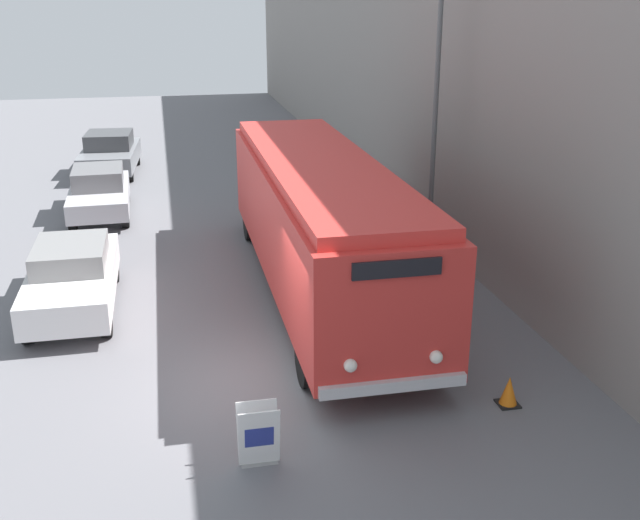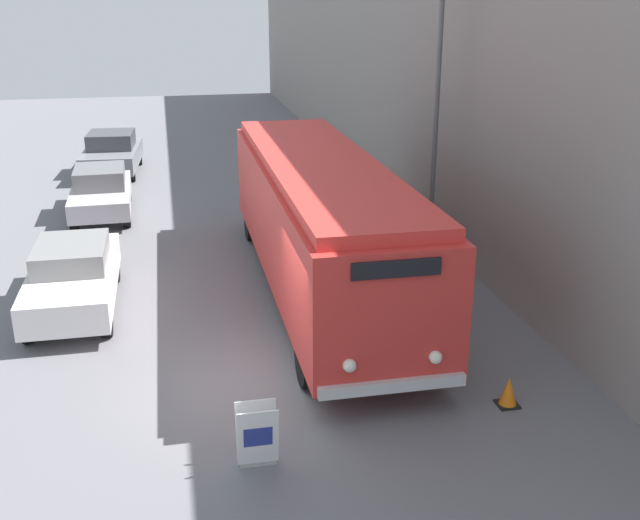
{
  "view_description": "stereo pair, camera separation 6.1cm",
  "coord_description": "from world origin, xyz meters",
  "px_view_note": "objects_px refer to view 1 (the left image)",
  "views": [
    {
      "loc": [
        -1.25,
        -11.83,
        6.61
      ],
      "look_at": [
        1.49,
        1.18,
        1.82
      ],
      "focal_mm": 42.0,
      "sensor_mm": 36.0,
      "label": 1
    },
    {
      "loc": [
        -1.19,
        -11.84,
        6.61
      ],
      "look_at": [
        1.49,
        1.18,
        1.82
      ],
      "focal_mm": 42.0,
      "sensor_mm": 36.0,
      "label": 2
    }
  ],
  "objects_px": {
    "sign_board": "(259,436)",
    "parked_car_far": "(110,153)",
    "streetlamp": "(437,85)",
    "parked_car_near": "(73,276)",
    "parked_car_mid": "(99,192)",
    "traffic_cone": "(509,391)",
    "vintage_bus": "(320,218)"
  },
  "relations": [
    {
      "from": "sign_board",
      "to": "parked_car_far",
      "type": "height_order",
      "value": "parked_car_far"
    },
    {
      "from": "sign_board",
      "to": "streetlamp",
      "type": "relative_size",
      "value": 0.14
    },
    {
      "from": "streetlamp",
      "to": "parked_car_near",
      "type": "distance_m",
      "value": 9.46
    },
    {
      "from": "parked_car_mid",
      "to": "traffic_cone",
      "type": "distance_m",
      "value": 15.19
    },
    {
      "from": "sign_board",
      "to": "traffic_cone",
      "type": "height_order",
      "value": "sign_board"
    },
    {
      "from": "parked_car_mid",
      "to": "traffic_cone",
      "type": "xyz_separation_m",
      "value": [
        7.46,
        -13.22,
        -0.5
      ]
    },
    {
      "from": "parked_car_far",
      "to": "traffic_cone",
      "type": "distance_m",
      "value": 20.44
    },
    {
      "from": "traffic_cone",
      "to": "parked_car_near",
      "type": "bearing_deg",
      "value": 142.69
    },
    {
      "from": "streetlamp",
      "to": "traffic_cone",
      "type": "xyz_separation_m",
      "value": [
        -1.06,
        -6.97,
        -4.24
      ]
    },
    {
      "from": "parked_car_near",
      "to": "traffic_cone",
      "type": "distance_m",
      "value": 9.51
    },
    {
      "from": "traffic_cone",
      "to": "streetlamp",
      "type": "bearing_deg",
      "value": 81.39
    },
    {
      "from": "vintage_bus",
      "to": "parked_car_far",
      "type": "relative_size",
      "value": 2.61
    },
    {
      "from": "vintage_bus",
      "to": "parked_car_near",
      "type": "height_order",
      "value": "vintage_bus"
    },
    {
      "from": "streetlamp",
      "to": "traffic_cone",
      "type": "relative_size",
      "value": 13.35
    },
    {
      "from": "sign_board",
      "to": "traffic_cone",
      "type": "relative_size",
      "value": 1.83
    },
    {
      "from": "sign_board",
      "to": "parked_car_mid",
      "type": "height_order",
      "value": "parked_car_mid"
    },
    {
      "from": "sign_board",
      "to": "parked_car_far",
      "type": "relative_size",
      "value": 0.22
    },
    {
      "from": "parked_car_near",
      "to": "sign_board",
      "type": "bearing_deg",
      "value": -63.8
    },
    {
      "from": "parked_car_near",
      "to": "parked_car_far",
      "type": "relative_size",
      "value": 1.04
    },
    {
      "from": "traffic_cone",
      "to": "vintage_bus",
      "type": "bearing_deg",
      "value": 110.21
    },
    {
      "from": "parked_car_near",
      "to": "parked_car_far",
      "type": "height_order",
      "value": "parked_car_far"
    },
    {
      "from": "vintage_bus",
      "to": "parked_car_mid",
      "type": "bearing_deg",
      "value": 125.32
    },
    {
      "from": "traffic_cone",
      "to": "parked_car_mid",
      "type": "bearing_deg",
      "value": 119.43
    },
    {
      "from": "traffic_cone",
      "to": "parked_car_far",
      "type": "bearing_deg",
      "value": 111.33
    },
    {
      "from": "parked_car_far",
      "to": "traffic_cone",
      "type": "relative_size",
      "value": 8.29
    },
    {
      "from": "vintage_bus",
      "to": "streetlamp",
      "type": "bearing_deg",
      "value": 23.64
    },
    {
      "from": "vintage_bus",
      "to": "parked_car_near",
      "type": "bearing_deg",
      "value": 178.48
    },
    {
      "from": "vintage_bus",
      "to": "streetlamp",
      "type": "relative_size",
      "value": 1.62
    },
    {
      "from": "sign_board",
      "to": "parked_car_near",
      "type": "height_order",
      "value": "parked_car_near"
    },
    {
      "from": "sign_board",
      "to": "traffic_cone",
      "type": "distance_m",
      "value": 4.42
    },
    {
      "from": "vintage_bus",
      "to": "parked_car_near",
      "type": "xyz_separation_m",
      "value": [
        -5.48,
        0.15,
        -1.03
      ]
    },
    {
      "from": "streetlamp",
      "to": "parked_car_mid",
      "type": "height_order",
      "value": "streetlamp"
    }
  ]
}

